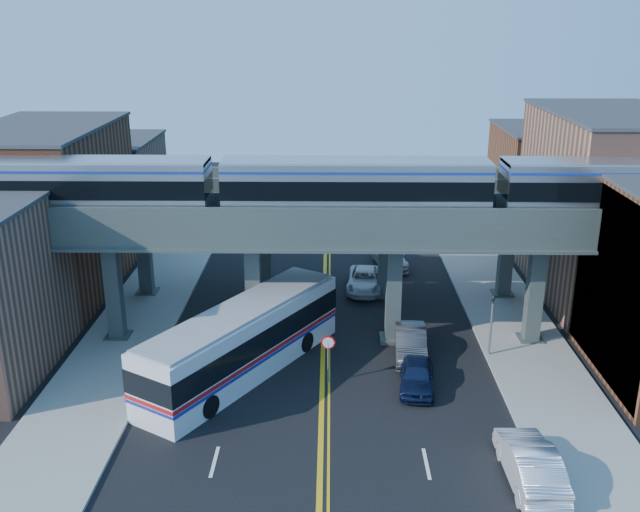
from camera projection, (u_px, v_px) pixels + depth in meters
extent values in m
plane|color=black|center=(321.00, 413.00, 33.97)|extent=(120.00, 120.00, 0.00)
cube|color=gray|center=(136.00, 323.00, 43.57)|extent=(5.00, 70.00, 0.16)
cube|color=gray|center=(513.00, 326.00, 43.25)|extent=(5.00, 70.00, 0.16)
cube|color=brown|center=(48.00, 211.00, 47.59)|extent=(8.00, 14.00, 11.00)
cube|color=#8F5D4A|center=(108.00, 188.00, 60.38)|extent=(8.00, 10.00, 8.00)
cube|color=#8F5D4A|center=(605.00, 206.00, 46.91)|extent=(8.00, 14.00, 12.00)
cube|color=brown|center=(546.00, 184.00, 59.69)|extent=(8.00, 10.00, 9.00)
cube|color=teal|center=(610.00, 291.00, 36.01)|extent=(0.10, 9.50, 9.50)
cube|color=#3A4442|center=(114.00, 291.00, 40.74)|extent=(0.85, 0.85, 6.00)
cube|color=#3A4442|center=(253.00, 292.00, 40.63)|extent=(0.85, 0.85, 6.00)
cube|color=#3A4442|center=(394.00, 292.00, 40.51)|extent=(0.85, 0.85, 6.00)
cube|color=#3A4442|center=(535.00, 293.00, 40.40)|extent=(0.85, 0.85, 6.00)
cube|color=#434D48|center=(323.00, 230.00, 39.37)|extent=(52.00, 3.60, 1.40)
cube|color=#3A4442|center=(144.00, 252.00, 47.36)|extent=(0.85, 0.85, 6.00)
cube|color=#3A4442|center=(264.00, 253.00, 47.25)|extent=(0.85, 0.85, 6.00)
cube|color=#3A4442|center=(385.00, 253.00, 47.14)|extent=(0.85, 0.85, 6.00)
cube|color=#3A4442|center=(506.00, 254.00, 47.02)|extent=(0.85, 0.85, 6.00)
cube|color=#434D48|center=(325.00, 199.00, 46.00)|extent=(52.00, 3.60, 1.40)
cube|color=black|center=(163.00, 215.00, 39.23)|extent=(2.08, 2.08, 0.24)
cube|color=#B8B9C2|center=(77.00, 186.00, 38.77)|extent=(14.36, 2.74, 3.02)
cube|color=black|center=(77.00, 183.00, 38.72)|extent=(14.38, 2.80, 1.04)
cube|color=black|center=(271.00, 215.00, 39.15)|extent=(2.08, 2.08, 0.24)
cube|color=black|center=(439.00, 216.00, 39.02)|extent=(2.08, 2.08, 0.24)
cube|color=#B8B9C2|center=(355.00, 187.00, 38.56)|extent=(14.36, 2.74, 3.02)
cube|color=black|center=(356.00, 184.00, 38.51)|extent=(14.38, 2.80, 1.04)
cube|color=black|center=(548.00, 217.00, 38.93)|extent=(2.08, 2.08, 0.24)
cube|color=#B8B9C2|center=(637.00, 188.00, 38.34)|extent=(14.36, 2.74, 3.02)
cube|color=black|center=(637.00, 185.00, 38.29)|extent=(14.38, 2.80, 1.04)
cylinder|color=slate|center=(328.00, 362.00, 36.44)|extent=(0.09, 0.09, 2.30)
cylinder|color=red|center=(328.00, 342.00, 36.08)|extent=(0.76, 0.04, 0.76)
cylinder|color=slate|center=(491.00, 330.00, 39.00)|extent=(0.12, 0.12, 3.20)
imported|color=black|center=(494.00, 296.00, 38.34)|extent=(0.15, 0.18, 0.90)
cube|color=silver|center=(243.00, 342.00, 37.25)|extent=(9.69, 13.19, 3.53)
cube|color=black|center=(243.00, 334.00, 37.10)|extent=(9.77, 13.25, 1.20)
cube|color=#B21419|center=(243.00, 348.00, 37.36)|extent=(9.76, 13.25, 0.20)
cylinder|color=black|center=(187.00, 398.00, 34.14)|extent=(3.20, 2.58, 1.14)
cylinder|color=black|center=(286.00, 336.00, 40.69)|extent=(3.20, 2.58, 1.14)
imported|color=black|center=(417.00, 375.00, 36.04)|extent=(2.14, 4.41, 1.45)
imported|color=#2F2F31|center=(411.00, 343.00, 39.32)|extent=(1.97, 4.90, 1.58)
imported|color=silver|center=(365.00, 280.00, 48.87)|extent=(2.72, 5.18, 1.39)
imported|color=silver|center=(389.00, 256.00, 53.52)|extent=(2.77, 5.39, 1.50)
imported|color=silver|center=(530.00, 463.00, 28.71)|extent=(1.94, 5.28, 1.73)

